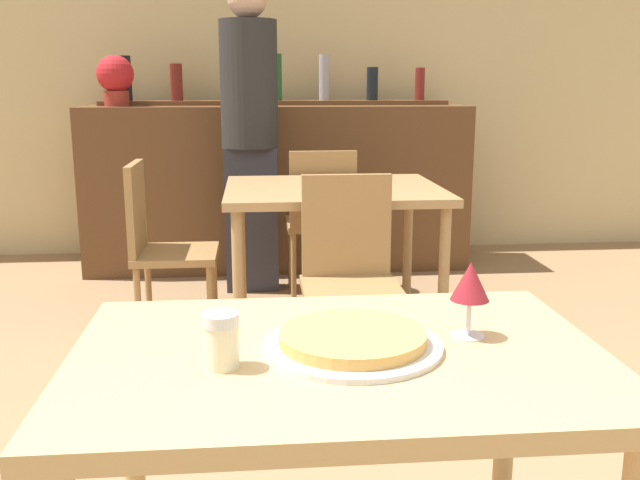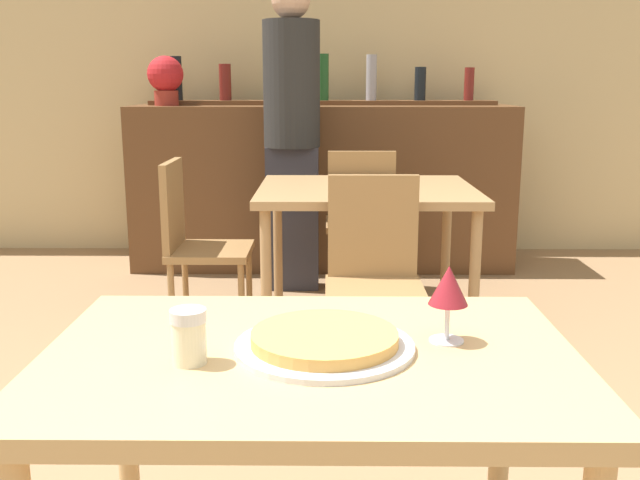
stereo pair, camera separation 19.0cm
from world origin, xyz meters
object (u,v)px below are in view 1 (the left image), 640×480
object	(u,v)px
wine_glass	(470,284)
potted_plant	(115,78)
pizza_tray	(353,341)
chair_far_side_back	(321,214)
chair_far_side_left	(159,240)
chair_far_side_front	(349,268)
person_standing	(250,126)
cheese_shaker	(221,340)

from	to	relation	value
wine_glass	potted_plant	xyz separation A→B (m)	(-1.33, 3.50, 0.43)
pizza_tray	potted_plant	size ratio (longest dim) A/B	1.08
chair_far_side_back	chair_far_side_left	world-z (taller)	same
potted_plant	chair_far_side_left	bearing A→B (deg)	-73.37
chair_far_side_back	chair_far_side_left	distance (m)	1.06
chair_far_side_front	chair_far_side_back	xyz separation A→B (m)	(0.00, 1.23, 0.00)
chair_far_side_front	chair_far_side_left	size ratio (longest dim) A/B	1.00
pizza_tray	person_standing	xyz separation A→B (m)	(-0.21, 3.02, 0.24)
chair_far_side_left	potted_plant	distance (m)	1.66
chair_far_side_front	chair_far_side_left	xyz separation A→B (m)	(-0.86, 0.62, 0.00)
cheese_shaker	chair_far_side_left	bearing A→B (deg)	100.41
pizza_tray	wine_glass	world-z (taller)	wine_glass
pizza_tray	potted_plant	bearing A→B (deg)	106.91
chair_far_side_front	potted_plant	world-z (taller)	potted_plant
chair_far_side_back	wine_glass	distance (m)	2.74
person_standing	wine_glass	distance (m)	3.01
potted_plant	chair_far_side_back	bearing A→B (deg)	-31.63
chair_far_side_front	person_standing	distance (m)	1.63
wine_glass	pizza_tray	bearing A→B (deg)	-169.28
chair_far_side_left	pizza_tray	bearing A→B (deg)	-162.90
cheese_shaker	potted_plant	xyz separation A→B (m)	(-0.83, 3.62, 0.49)
wine_glass	person_standing	bearing A→B (deg)	98.75
chair_far_side_left	chair_far_side_back	bearing A→B (deg)	-54.26
cheese_shaker	person_standing	world-z (taller)	person_standing
chair_far_side_back	person_standing	distance (m)	0.69
person_standing	chair_far_side_back	bearing A→B (deg)	-32.20
chair_far_side_left	wine_glass	distance (m)	2.31
chair_far_side_left	pizza_tray	size ratio (longest dim) A/B	2.52
chair_far_side_front	chair_far_side_back	distance (m)	1.23
pizza_tray	chair_far_side_left	bearing A→B (deg)	107.10
chair_far_side_front	wine_glass	bearing A→B (deg)	-88.09
person_standing	chair_far_side_left	bearing A→B (deg)	-117.25
chair_far_side_left	chair_far_side_front	bearing A→B (deg)	-125.74
chair_far_side_back	pizza_tray	world-z (taller)	chair_far_side_back
cheese_shaker	potted_plant	size ratio (longest dim) A/B	0.32
chair_far_side_left	person_standing	size ratio (longest dim) A/B	0.48
cheese_shaker	wine_glass	size ratio (longest dim) A/B	0.66
chair_far_side_left	potted_plant	xyz separation A→B (m)	(-0.42, 1.40, 0.78)
chair_far_side_front	potted_plant	distance (m)	2.52
chair_far_side_left	person_standing	world-z (taller)	person_standing
cheese_shaker	chair_far_side_front	bearing A→B (deg)	74.24
cheese_shaker	person_standing	size ratio (longest dim) A/B	0.06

